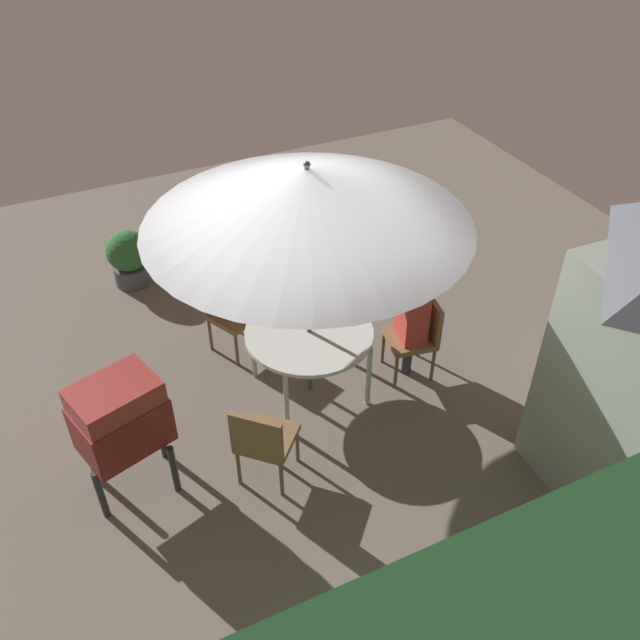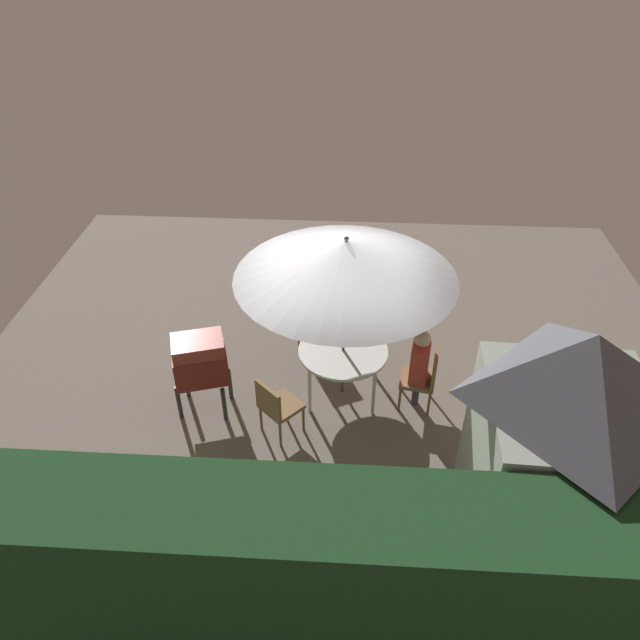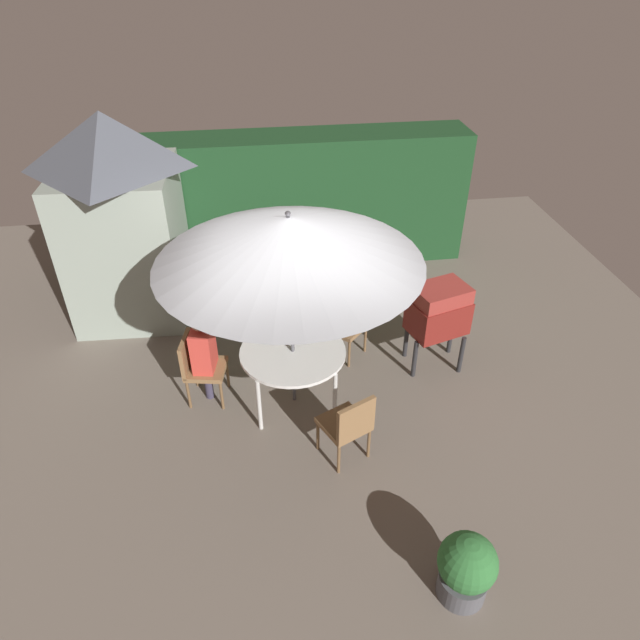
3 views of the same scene
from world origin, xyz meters
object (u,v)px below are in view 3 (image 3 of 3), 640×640
bbq_grill (438,311)px  chair_near_shed (198,364)px  chair_far_side (349,424)px  garden_shed (121,217)px  person_in_red (203,347)px  patio_table (293,355)px  potted_plant_by_shed (466,568)px  patio_umbrella (289,240)px  chair_toward_hedge (349,319)px  potted_plant_by_grill (302,269)px

bbq_grill → chair_near_shed: (-3.01, -0.24, -0.33)m
chair_near_shed → chair_far_side: bearing=-37.0°
garden_shed → person_in_red: 2.53m
patio_table → bbq_grill: 1.95m
garden_shed → chair_far_side: size_ratio=3.27×
potted_plant_by_shed → person_in_red: size_ratio=0.57×
patio_umbrella → garden_shed: bearing=132.1°
chair_toward_hedge → person_in_red: 2.01m
garden_shed → person_in_red: garden_shed is taller
garden_shed → chair_far_side: bearing=-52.1°
bbq_grill → chair_toward_hedge: bearing=157.7°
potted_plant_by_shed → potted_plant_by_grill: bearing=98.8°
chair_near_shed → person_in_red: (0.08, -0.02, 0.26)m
bbq_grill → potted_plant_by_shed: (-0.68, -3.11, -0.47)m
garden_shed → patio_table: (2.13, -2.36, -0.79)m
chair_near_shed → person_in_red: bearing=-10.4°
bbq_grill → garden_shed: bearing=154.5°
chair_near_shed → potted_plant_by_shed: bearing=-51.0°
patio_umbrella → potted_plant_by_grill: patio_umbrella is taller
chair_near_shed → chair_far_side: size_ratio=1.00×
chair_near_shed → chair_far_side: same height
chair_near_shed → potted_plant_by_grill: 2.86m
potted_plant_by_grill → patio_table: bearing=-98.4°
patio_table → potted_plant_by_grill: bearing=81.6°
bbq_grill → potted_plant_by_grill: bbq_grill is taller
person_in_red → chair_far_side: bearing=-38.2°
chair_near_shed → chair_toward_hedge: bearing=19.0°
patio_table → chair_near_shed: (-1.12, 0.21, -0.19)m
chair_far_side → person_in_red: person_in_red is taller
patio_umbrella → bbq_grill: 2.37m
chair_far_side → chair_toward_hedge: same height
bbq_grill → chair_far_side: bearing=-134.0°
garden_shed → potted_plant_by_shed: bearing=-56.4°
chair_near_shed → chair_toward_hedge: size_ratio=1.00×
potted_plant_by_grill → person_in_red: size_ratio=0.49×
person_in_red → patio_umbrella: bearing=-10.4°
garden_shed → chair_near_shed: bearing=-64.8°
chair_toward_hedge → potted_plant_by_shed: bearing=-84.0°
patio_table → chair_far_side: 1.13m
bbq_grill → chair_near_shed: bearing=-175.4°
chair_near_shed → chair_far_side: 2.01m
bbq_grill → patio_table: bearing=-166.7°
patio_umbrella → person_in_red: 1.77m
patio_umbrella → potted_plant_by_shed: (1.20, -2.66, -1.83)m
potted_plant_by_shed → bbq_grill: bearing=77.6°
garden_shed → chair_far_side: 4.38m
garden_shed → patio_table: bearing=-47.9°
chair_toward_hedge → patio_table: bearing=-133.5°
garden_shed → potted_plant_by_shed: garden_shed is taller
bbq_grill → person_in_red: (-2.92, -0.26, -0.06)m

